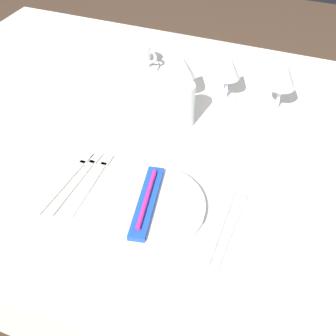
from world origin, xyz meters
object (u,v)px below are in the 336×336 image
(wine_glass_centre, at_px, (228,69))
(spoon_soup, at_px, (234,220))
(fork_salad, at_px, (68,179))
(fork_inner, at_px, (79,179))
(drink_tumbler, at_px, (182,107))
(coffee_cup_far, at_px, (139,55))
(fork_outer, at_px, (93,181))
(napkin_folded, at_px, (333,91))
(dinner_plate, at_px, (148,207))
(wine_glass_left, at_px, (181,68))
(wine_glass_right, at_px, (283,76))
(toothbrush_package, at_px, (148,201))
(dinner_knife, at_px, (220,224))

(wine_glass_centre, bearing_deg, spoon_soup, -71.85)
(fork_salad, relative_size, spoon_soup, 1.01)
(fork_inner, relative_size, drink_tumbler, 1.82)
(coffee_cup_far, bearing_deg, fork_salad, -84.02)
(fork_outer, bearing_deg, napkin_folded, 44.05)
(dinner_plate, distance_m, wine_glass_left, 0.44)
(wine_glass_left, relative_size, drink_tumbler, 1.22)
(fork_inner, xyz_separation_m, wine_glass_right, (0.38, 0.45, 0.11))
(toothbrush_package, bearing_deg, coffee_cup_far, 115.80)
(fork_salad, relative_size, wine_glass_centre, 1.55)
(fork_salad, xyz_separation_m, drink_tumbler, (0.17, 0.30, 0.05))
(fork_outer, bearing_deg, drink_tumbler, 68.09)
(spoon_soup, height_order, wine_glass_left, wine_glass_left)
(dinner_knife, distance_m, napkin_folded, 0.51)
(wine_glass_left, bearing_deg, spoon_soup, -55.66)
(wine_glass_centre, bearing_deg, drink_tumbler, -116.28)
(drink_tumbler, relative_size, napkin_folded, 0.72)
(dinner_knife, bearing_deg, spoon_soup, 40.64)
(toothbrush_package, relative_size, wine_glass_centre, 1.50)
(drink_tumbler, bearing_deg, wine_glass_centre, 63.72)
(wine_glass_left, xyz_separation_m, drink_tumbler, (0.04, -0.10, -0.05))
(fork_outer, distance_m, fork_inner, 0.03)
(wine_glass_centre, bearing_deg, fork_outer, -113.48)
(wine_glass_centre, bearing_deg, toothbrush_package, -94.70)
(fork_outer, distance_m, wine_glass_centre, 0.49)
(dinner_plate, bearing_deg, fork_inner, 172.17)
(spoon_soup, distance_m, coffee_cup_far, 0.69)
(wine_glass_left, bearing_deg, toothbrush_package, -79.15)
(toothbrush_package, height_order, wine_glass_left, wine_glass_left)
(spoon_soup, height_order, wine_glass_centre, wine_glass_centre)
(dinner_plate, distance_m, spoon_soup, 0.19)
(dinner_knife, bearing_deg, wine_glass_right, 86.33)
(toothbrush_package, xyz_separation_m, spoon_soup, (0.18, 0.04, -0.02))
(wine_glass_right, bearing_deg, fork_salad, -130.92)
(coffee_cup_far, bearing_deg, wine_glass_left, -34.45)
(fork_inner, height_order, drink_tumbler, drink_tumbler)
(wine_glass_left, bearing_deg, fork_inner, -104.90)
(fork_salad, height_order, wine_glass_right, wine_glass_right)
(coffee_cup_far, distance_m, wine_glass_right, 0.47)
(fork_outer, bearing_deg, dinner_plate, -12.23)
(fork_salad, bearing_deg, coffee_cup_far, 95.98)
(coffee_cup_far, bearing_deg, toothbrush_package, -64.20)
(dinner_knife, xyz_separation_m, coffee_cup_far, (-0.43, 0.54, 0.04))
(fork_outer, height_order, coffee_cup_far, coffee_cup_far)
(fork_outer, height_order, wine_glass_left, wine_glass_left)
(dinner_knife, height_order, coffee_cup_far, coffee_cup_far)
(dinner_knife, bearing_deg, wine_glass_left, 120.31)
(wine_glass_right, bearing_deg, dinner_knife, -93.67)
(fork_inner, bearing_deg, dinner_knife, -1.93)
(wine_glass_centre, distance_m, drink_tumbler, 0.18)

